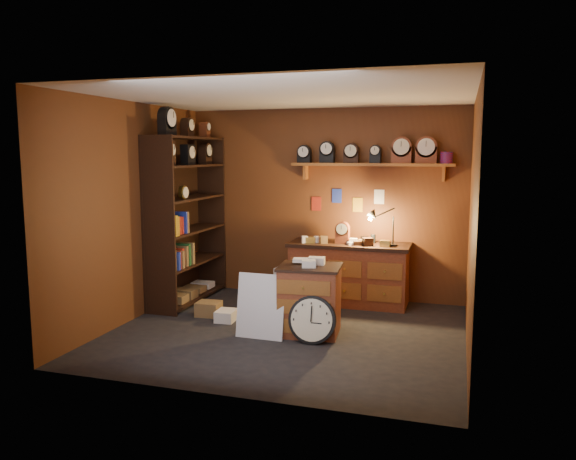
# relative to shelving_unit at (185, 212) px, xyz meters

# --- Properties ---
(floor) EXTENTS (4.00, 4.00, 0.00)m
(floor) POSITION_rel_shelving_unit_xyz_m (1.79, -0.98, -1.25)
(floor) COLOR black
(floor) RESTS_ON ground
(room_shell) EXTENTS (4.02, 3.62, 2.71)m
(room_shell) POSITION_rel_shelving_unit_xyz_m (1.84, -0.87, 0.47)
(room_shell) COLOR brown
(room_shell) RESTS_ON ground
(shelving_unit) EXTENTS (0.47, 1.60, 2.58)m
(shelving_unit) POSITION_rel_shelving_unit_xyz_m (0.00, 0.00, 0.00)
(shelving_unit) COLOR black
(shelving_unit) RESTS_ON ground
(workbench) EXTENTS (1.65, 0.66, 1.36)m
(workbench) POSITION_rel_shelving_unit_xyz_m (2.24, 0.49, -0.78)
(workbench) COLOR brown
(workbench) RESTS_ON ground
(low_cabinet) EXTENTS (0.75, 0.65, 0.89)m
(low_cabinet) POSITION_rel_shelving_unit_xyz_m (2.05, -0.94, -0.82)
(low_cabinet) COLOR brown
(low_cabinet) RESTS_ON ground
(big_round_clock) EXTENTS (0.53, 0.17, 0.53)m
(big_round_clock) POSITION_rel_shelving_unit_xyz_m (2.16, -1.24, -0.99)
(big_round_clock) COLOR black
(big_round_clock) RESTS_ON ground
(white_panel) EXTENTS (0.56, 0.17, 0.74)m
(white_panel) POSITION_rel_shelving_unit_xyz_m (1.56, -1.23, -1.25)
(white_panel) COLOR silver
(white_panel) RESTS_ON ground
(mini_fridge) EXTENTS (0.50, 0.52, 0.49)m
(mini_fridge) POSITION_rel_shelving_unit_xyz_m (1.48, 0.41, -1.01)
(mini_fridge) COLOR silver
(mini_fridge) RESTS_ON ground
(floor_box_a) EXTENTS (0.31, 0.27, 0.18)m
(floor_box_a) POSITION_rel_shelving_unit_xyz_m (0.63, -0.62, -1.16)
(floor_box_a) COLOR olive
(floor_box_a) RESTS_ON ground
(floor_box_b) EXTENTS (0.24, 0.28, 0.14)m
(floor_box_b) POSITION_rel_shelving_unit_xyz_m (0.94, -0.77, -1.18)
(floor_box_b) COLOR white
(floor_box_b) RESTS_ON ground
(floor_box_c) EXTENTS (0.28, 0.24, 0.19)m
(floor_box_c) POSITION_rel_shelving_unit_xyz_m (1.29, 0.19, -1.16)
(floor_box_c) COLOR olive
(floor_box_c) RESTS_ON ground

